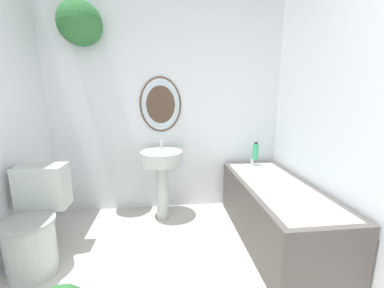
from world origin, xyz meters
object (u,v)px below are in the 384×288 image
(toilet, at_px, (36,224))
(shampoo_bottle, at_px, (256,151))
(pedestal_sink, at_px, (162,167))
(bathtub, at_px, (275,211))

(toilet, distance_m, shampoo_bottle, 2.23)
(pedestal_sink, relative_size, bathtub, 0.58)
(bathtub, bearing_deg, pedestal_sink, 153.55)
(pedestal_sink, distance_m, bathtub, 1.23)
(toilet, height_order, pedestal_sink, pedestal_sink)
(bathtub, distance_m, shampoo_bottle, 0.75)
(pedestal_sink, relative_size, shampoo_bottle, 4.29)
(shampoo_bottle, bearing_deg, toilet, -160.22)
(toilet, relative_size, pedestal_sink, 0.91)
(toilet, bearing_deg, pedestal_sink, 33.68)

